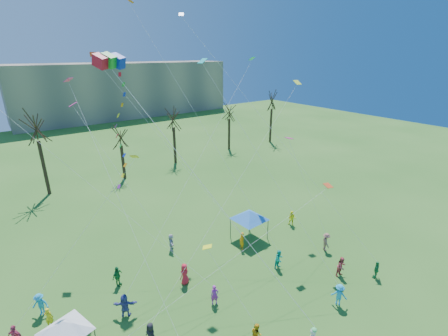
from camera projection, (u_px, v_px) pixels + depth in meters
distant_building at (126, 90)px, 90.82m from camera, size 60.00×14.00×15.00m
bare_tree_row at (114, 130)px, 45.10m from camera, size 71.99×7.66×11.44m
big_box_kite at (125, 133)px, 19.66m from camera, size 4.26×7.00×20.06m
canopy_tent_white at (64, 327)px, 18.78m from camera, size 3.45×3.45×2.70m
canopy_tent_blue at (249, 215)px, 30.99m from camera, size 4.10×4.10×3.08m
festival_crowd at (205, 290)px, 23.67m from camera, size 26.54×15.14×1.84m
small_kites_aloft at (179, 115)px, 24.51m from camera, size 31.21×17.21×32.73m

